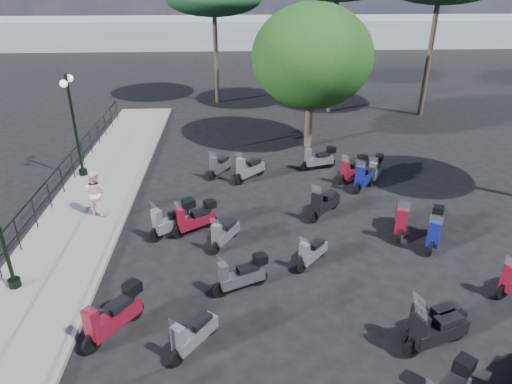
{
  "coord_description": "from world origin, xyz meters",
  "views": [
    {
      "loc": [
        -1.13,
        -10.2,
        8.0
      ],
      "look_at": [
        -0.4,
        3.68,
        1.2
      ],
      "focal_mm": 32.0,
      "sensor_mm": 36.0,
      "label": 1
    }
  ],
  "objects_px": {
    "scooter_30": "(435,322)",
    "scooter_29": "(375,170)",
    "scooter_8": "(193,335)",
    "scooter_5": "(220,166)",
    "scooter_2": "(114,316)",
    "scooter_23": "(319,159)",
    "scooter_21": "(401,220)",
    "scooter_22": "(365,175)",
    "scooter_28": "(434,230)",
    "scooter_16": "(324,204)",
    "broadleaf_tree": "(312,57)",
    "scooter_11": "(249,169)",
    "scooter_10": "(225,234)",
    "scooter_4": "(195,219)",
    "pedestrian_far": "(95,193)",
    "scooter_17": "(353,170)",
    "scooter_14": "(436,332)",
    "lamp_post_2": "(74,120)",
    "scooter_3": "(173,220)",
    "scooter_15": "(312,253)",
    "scooter_9": "(241,275)"
  },
  "relations": [
    {
      "from": "scooter_30",
      "to": "scooter_29",
      "type": "bearing_deg",
      "value": -27.82
    },
    {
      "from": "scooter_8",
      "to": "scooter_5",
      "type": "bearing_deg",
      "value": -54.87
    },
    {
      "from": "scooter_2",
      "to": "scooter_23",
      "type": "distance_m",
      "value": 11.92
    },
    {
      "from": "scooter_5",
      "to": "scooter_29",
      "type": "relative_size",
      "value": 0.95
    },
    {
      "from": "scooter_21",
      "to": "scooter_22",
      "type": "relative_size",
      "value": 1.18
    },
    {
      "from": "scooter_21",
      "to": "scooter_2",
      "type": "bearing_deg",
      "value": 47.32
    },
    {
      "from": "scooter_22",
      "to": "scooter_28",
      "type": "relative_size",
      "value": 0.92
    },
    {
      "from": "scooter_16",
      "to": "broadleaf_tree",
      "type": "height_order",
      "value": "broadleaf_tree"
    },
    {
      "from": "scooter_30",
      "to": "broadleaf_tree",
      "type": "relative_size",
      "value": 0.26
    },
    {
      "from": "scooter_8",
      "to": "broadleaf_tree",
      "type": "xyz_separation_m",
      "value": [
        4.74,
        13.49,
        3.91
      ]
    },
    {
      "from": "scooter_11",
      "to": "scooter_10",
      "type": "bearing_deg",
      "value": 123.77
    },
    {
      "from": "scooter_21",
      "to": "scooter_4",
      "type": "bearing_deg",
      "value": 16.84
    },
    {
      "from": "scooter_4",
      "to": "scooter_21",
      "type": "bearing_deg",
      "value": -127.58
    },
    {
      "from": "pedestrian_far",
      "to": "scooter_28",
      "type": "distance_m",
      "value": 11.45
    },
    {
      "from": "scooter_4",
      "to": "broadleaf_tree",
      "type": "distance_m",
      "value": 10.34
    },
    {
      "from": "pedestrian_far",
      "to": "broadleaf_tree",
      "type": "height_order",
      "value": "broadleaf_tree"
    },
    {
      "from": "scooter_2",
      "to": "scooter_28",
      "type": "bearing_deg",
      "value": -123.12
    },
    {
      "from": "scooter_5",
      "to": "scooter_10",
      "type": "height_order",
      "value": "scooter_5"
    },
    {
      "from": "scooter_16",
      "to": "scooter_28",
      "type": "xyz_separation_m",
      "value": [
        3.15,
        -2.05,
        0.04
      ]
    },
    {
      "from": "scooter_16",
      "to": "scooter_5",
      "type": "bearing_deg",
      "value": -2.15
    },
    {
      "from": "scooter_4",
      "to": "scooter_16",
      "type": "height_order",
      "value": "scooter_16"
    },
    {
      "from": "scooter_16",
      "to": "scooter_10",
      "type": "bearing_deg",
      "value": 69.51
    },
    {
      "from": "scooter_10",
      "to": "pedestrian_far",
      "type": "bearing_deg",
      "value": 6.28
    },
    {
      "from": "scooter_2",
      "to": "scooter_11",
      "type": "height_order",
      "value": "scooter_2"
    },
    {
      "from": "scooter_17",
      "to": "scooter_29",
      "type": "relative_size",
      "value": 0.94
    },
    {
      "from": "scooter_14",
      "to": "scooter_29",
      "type": "height_order",
      "value": "scooter_14"
    },
    {
      "from": "scooter_14",
      "to": "scooter_8",
      "type": "bearing_deg",
      "value": 67.2
    },
    {
      "from": "scooter_5",
      "to": "scooter_17",
      "type": "height_order",
      "value": "scooter_17"
    },
    {
      "from": "broadleaf_tree",
      "to": "scooter_16",
      "type": "bearing_deg",
      "value": -94.27
    },
    {
      "from": "scooter_30",
      "to": "broadleaf_tree",
      "type": "height_order",
      "value": "broadleaf_tree"
    },
    {
      "from": "scooter_28",
      "to": "scooter_30",
      "type": "relative_size",
      "value": 0.92
    },
    {
      "from": "scooter_2",
      "to": "scooter_16",
      "type": "relative_size",
      "value": 1.11
    },
    {
      "from": "lamp_post_2",
      "to": "scooter_2",
      "type": "bearing_deg",
      "value": -74.81
    },
    {
      "from": "scooter_8",
      "to": "scooter_22",
      "type": "distance_m",
      "value": 10.58
    },
    {
      "from": "scooter_2",
      "to": "scooter_3",
      "type": "height_order",
      "value": "scooter_2"
    },
    {
      "from": "scooter_14",
      "to": "scooter_22",
      "type": "xyz_separation_m",
      "value": [
        0.72,
        8.75,
        0.02
      ]
    },
    {
      "from": "scooter_16",
      "to": "scooter_28",
      "type": "height_order",
      "value": "scooter_16"
    },
    {
      "from": "pedestrian_far",
      "to": "scooter_17",
      "type": "bearing_deg",
      "value": -143.11
    },
    {
      "from": "lamp_post_2",
      "to": "scooter_3",
      "type": "bearing_deg",
      "value": -52.89
    },
    {
      "from": "scooter_4",
      "to": "scooter_15",
      "type": "height_order",
      "value": "scooter_4"
    },
    {
      "from": "lamp_post_2",
      "to": "scooter_16",
      "type": "bearing_deg",
      "value": -26.77
    },
    {
      "from": "scooter_15",
      "to": "scooter_8",
      "type": "bearing_deg",
      "value": 87.09
    },
    {
      "from": "scooter_16",
      "to": "scooter_21",
      "type": "distance_m",
      "value": 2.67
    },
    {
      "from": "scooter_23",
      "to": "scooter_9",
      "type": "bearing_deg",
      "value": 140.56
    },
    {
      "from": "broadleaf_tree",
      "to": "scooter_8",
      "type": "bearing_deg",
      "value": -109.38
    },
    {
      "from": "scooter_9",
      "to": "scooter_17",
      "type": "bearing_deg",
      "value": -58.53
    },
    {
      "from": "scooter_2",
      "to": "broadleaf_tree",
      "type": "height_order",
      "value": "broadleaf_tree"
    },
    {
      "from": "scooter_15",
      "to": "broadleaf_tree",
      "type": "xyz_separation_m",
      "value": [
        1.46,
        10.23,
        3.95
      ]
    },
    {
      "from": "scooter_4",
      "to": "scooter_29",
      "type": "relative_size",
      "value": 1.01
    },
    {
      "from": "scooter_17",
      "to": "scooter_28",
      "type": "distance_m",
      "value": 5.22
    }
  ]
}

